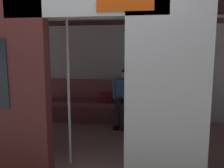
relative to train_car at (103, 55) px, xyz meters
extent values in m
cube|color=#ADAFB5|center=(-0.90, 1.29, -0.43)|extent=(0.85, 0.12, 2.08)
cube|color=black|center=(-0.90, 1.30, -0.18)|extent=(0.47, 0.02, 0.55)
cube|color=#ADAFB5|center=(-0.05, 1.27, 0.51)|extent=(1.71, 0.16, 0.20)
cube|color=#BF3F0C|center=(-0.47, 1.36, 0.51)|extent=(0.56, 0.02, 0.12)
cube|color=#351515|center=(-0.05, -0.09, 0.67)|extent=(6.40, 2.89, 0.12)
cube|color=gray|center=(-0.05, -0.09, -1.47)|extent=(6.08, 2.73, 0.01)
cube|color=silver|center=(-0.05, -1.46, -0.43)|extent=(6.08, 0.10, 2.08)
cube|color=#935156|center=(-0.05, -1.40, -0.80)|extent=(3.52, 0.06, 0.45)
cube|color=white|center=(-0.05, -0.09, 0.58)|extent=(4.48, 0.16, 0.03)
cube|color=#935156|center=(-0.05, -1.18, -1.07)|extent=(3.07, 0.44, 0.09)
cube|color=brown|center=(-0.05, -0.98, -1.30)|extent=(3.07, 0.04, 0.36)
cube|color=#4C8CC6|center=(-0.27, -1.16, -0.78)|extent=(0.40, 0.26, 0.50)
sphere|color=beige|center=(-0.27, -1.16, -0.43)|extent=(0.21, 0.21, 0.21)
sphere|color=black|center=(-0.27, -1.17, -0.40)|extent=(0.19, 0.19, 0.19)
cylinder|color=#4C8CC6|center=(-0.50, -1.10, -0.75)|extent=(0.08, 0.08, 0.44)
cylinder|color=#4C8CC6|center=(-0.04, -1.16, -0.75)|extent=(0.08, 0.08, 0.44)
cylinder|color=#2D2D38|center=(-0.34, -0.95, -0.98)|extent=(0.18, 0.41, 0.14)
cylinder|color=#2D2D38|center=(-0.16, -0.97, -0.98)|extent=(0.18, 0.41, 0.14)
cylinder|color=#2D2D38|center=(-0.32, -0.75, -1.23)|extent=(0.10, 0.10, 0.41)
cylinder|color=#2D2D38|center=(-0.14, -0.77, -1.23)|extent=(0.10, 0.10, 0.41)
cube|color=black|center=(-0.31, -0.70, -1.44)|extent=(0.12, 0.23, 0.06)
cube|color=black|center=(-0.13, -0.72, -1.44)|extent=(0.12, 0.23, 0.06)
cube|color=maroon|center=(0.15, -1.20, -0.94)|extent=(0.26, 0.14, 0.17)
cube|color=maroon|center=(0.15, -1.13, -0.95)|extent=(0.02, 0.01, 0.14)
cube|color=silver|center=(-0.62, -1.14, -1.01)|extent=(0.15, 0.22, 0.03)
cylinder|color=silver|center=(0.32, 0.77, -0.44)|extent=(0.04, 0.04, 2.06)
camera|label=1|loc=(-0.69, 3.68, 0.08)|focal=37.30mm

